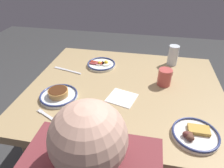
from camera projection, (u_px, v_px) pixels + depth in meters
ground_plane at (121, 161)px, 1.62m from camera, size 6.00×6.00×0.00m
dining_table at (124, 101)px, 1.27m from camera, size 1.16×0.99×0.73m
plate_near_main at (101, 64)px, 1.43m from camera, size 0.20×0.20×0.04m
plate_center_pancakes at (59, 95)px, 1.12m from camera, size 0.21×0.21×0.05m
plate_far_companion at (195, 134)px, 0.88m from camera, size 0.21×0.21×0.04m
coffee_mug at (165, 77)px, 1.21m from camera, size 0.10×0.10×0.10m
drinking_glass at (173, 56)px, 1.43m from camera, size 0.07×0.07×0.14m
paper_napkin at (122, 98)px, 1.12m from camera, size 0.18×0.17×0.00m
fork_near at (89, 120)px, 0.97m from camera, size 0.19×0.07×0.01m
fork_far at (50, 118)px, 0.98m from camera, size 0.19×0.11×0.01m
butter_knife at (68, 70)px, 1.38m from camera, size 0.22×0.07×0.01m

